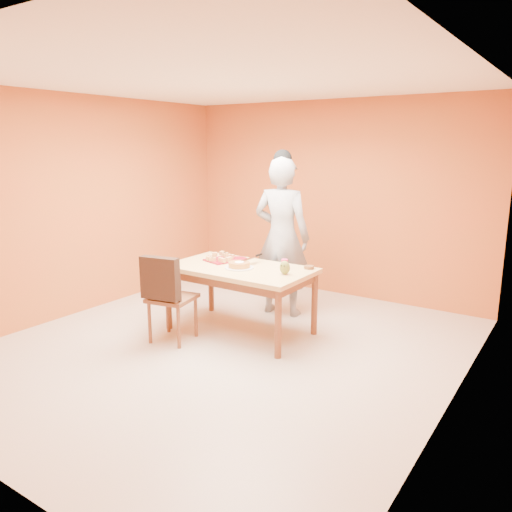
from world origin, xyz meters
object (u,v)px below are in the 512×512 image
Objects in this scene: dining_chair at (171,296)px; sponge_cake at (239,265)px; egg_ornament at (285,268)px; checker_tin at (309,267)px; person at (282,237)px; magenta_glass at (285,264)px; pastry_platter at (221,260)px; dining_table at (240,275)px; red_dinner_plate at (236,259)px.

sponge_cake is at bearing 39.15° from dining_chair.
dining_chair is at bearing -165.58° from egg_ornament.
checker_tin is at bearing 32.18° from sponge_cake.
checker_tin is at bearing 30.18° from dining_chair.
magenta_glass is at bearing 115.45° from person.
pastry_platter is at bearing 71.14° from dining_chair.
sponge_cake reaches higher than pastry_platter.
pastry_platter is at bearing 156.57° from sponge_cake.
person reaches higher than dining_chair.
dining_chair is (-0.46, -0.64, -0.16)m from dining_table.
person is at bearing 62.80° from red_dinner_plate.
sponge_cake is 0.50m from magenta_glass.
sponge_cake is (0.27, -0.30, 0.03)m from red_dinner_plate.
dining_table is at bearing 78.06° from person.
person reaches higher than magenta_glass.
sponge_cake reaches higher than checker_tin.
dining_chair reaches higher than pastry_platter.
checker_tin is (1.03, 0.24, 0.01)m from pastry_platter.
dining_table is 5.75× the size of red_dinner_plate.
sponge_cake is (0.03, -0.06, 0.13)m from dining_table.
dining_chair is 6.73× the size of egg_ornament.
checker_tin is at bearing 27.24° from dining_table.
dining_chair is at bearing -129.96° from sponge_cake.
checker_tin reaches higher than dining_table.
pastry_platter is 1.31× the size of sponge_cake.
dining_table is at bearing 117.78° from sponge_cake.
sponge_cake is at bearing -62.22° from dining_table.
sponge_cake is (-0.02, -0.87, -0.18)m from person.
egg_ornament reaches higher than red_dinner_plate.
person reaches higher than dining_table.
dining_chair is 3.13× the size of pastry_platter.
pastry_platter is 2.78× the size of checker_tin.
person is 0.84m from pastry_platter.
magenta_glass is (0.69, -0.03, 0.04)m from red_dinner_plate.
pastry_platter is (-0.35, 0.11, 0.10)m from dining_table.
magenta_glass is (-0.13, 0.22, -0.02)m from egg_ornament.
egg_ornament is at bearing -59.03° from magenta_glass.
pastry_platter is 0.94m from egg_ornament.
checker_tin is (0.63, -0.46, -0.20)m from person.
dining_chair reaches higher than sponge_cake.
dining_chair is at bearing -125.50° from dining_table.
dining_chair is 3.50× the size of red_dinner_plate.
pastry_platter reaches higher than dining_table.
egg_ornament is at bearing 20.58° from dining_chair.
magenta_glass is at bearing 32.52° from dining_chair.
pastry_platter is 1.12× the size of red_dinner_plate.
dining_chair is 9.37× the size of magenta_glass.
sponge_cake is at bearing 80.34° from person.
person is (0.05, 0.81, 0.31)m from dining_table.
dining_table is 0.87m from person.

